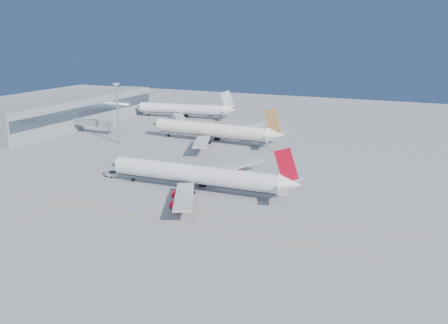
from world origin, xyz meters
TOP-DOWN VIEW (x-y plane):
  - ground at (0.00, 0.00)m, footprint 500.00×500.00m
  - terminal at (-114.93, 85.00)m, footprint 18.40×110.00m
  - jet_bridge at (-93.11, 72.00)m, footprint 23.60×3.60m
  - taxiway_lines at (-14.71, 6.34)m, footprint 118.86×140.00m
  - airliner_virgin at (-8.06, 12.73)m, footprint 66.67×60.07m
  - airliner_etihad at (-33.37, 77.79)m, footprint 67.72×62.45m
  - airliner_third at (-75.96, 128.66)m, footprint 62.06×56.82m
  - pushback_tug at (-41.86, 13.76)m, footprint 4.21×2.95m
  - light_mast at (-70.21, 58.10)m, footprint 2.31×2.31m

SIDE VIEW (x-z plane):
  - ground at x=0.00m, z-range 0.00..0.00m
  - taxiway_lines at x=-14.71m, z-range 0.00..0.02m
  - pushback_tug at x=-41.86m, z-range -0.08..2.14m
  - airliner_virgin at x=-8.06m, z-range -3.27..13.22m
  - airliner_third at x=-75.96m, z-range -3.29..13.36m
  - jet_bridge at x=-93.11m, z-range 1.72..8.62m
  - airliner_etihad at x=-33.37m, z-range -3.46..14.21m
  - terminal at x=-114.93m, z-range 0.01..15.01m
  - light_mast at x=-70.21m, z-range 2.41..29.15m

